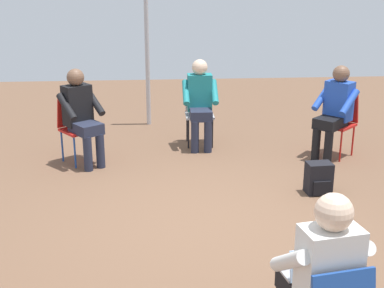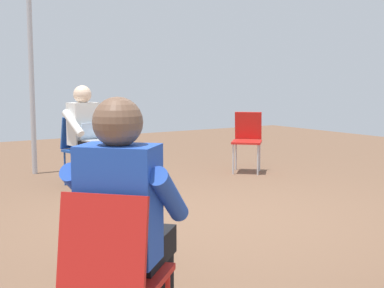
{
  "view_description": "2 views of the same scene",
  "coord_description": "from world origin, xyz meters",
  "px_view_note": "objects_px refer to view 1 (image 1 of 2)",
  "views": [
    {
      "loc": [
        0.61,
        4.82,
        2.4
      ],
      "look_at": [
        0.22,
        -0.29,
        0.74
      ],
      "focal_mm": 50.0,
      "sensor_mm": 36.0,
      "label": 1
    },
    {
      "loc": [
        -2.85,
        -4.01,
        1.31
      ],
      "look_at": [
        -0.27,
        -0.09,
        0.74
      ],
      "focal_mm": 50.0,
      "sensor_mm": 36.0,
      "label": 2
    }
  ],
  "objects_px": {
    "person_with_laptop": "(320,272)",
    "person_in_blue": "(335,108)",
    "chair_southwest": "(340,120)",
    "backpack_near_laptop_user": "(318,180)",
    "chair_southeast": "(76,125)",
    "person_in_black": "(81,112)",
    "person_in_teal": "(200,99)",
    "chair_south": "(199,110)"
  },
  "relations": [
    {
      "from": "person_with_laptop",
      "to": "person_in_teal",
      "type": "distance_m",
      "value": 4.56
    },
    {
      "from": "backpack_near_laptop_user",
      "to": "person_in_black",
      "type": "bearing_deg",
      "value": -23.23
    },
    {
      "from": "chair_southwest",
      "to": "chair_southeast",
      "type": "distance_m",
      "value": 3.52
    },
    {
      "from": "person_with_laptop",
      "to": "person_in_blue",
      "type": "xyz_separation_m",
      "value": [
        -1.43,
        -3.94,
        0.0
      ]
    },
    {
      "from": "chair_south",
      "to": "chair_southwest",
      "type": "distance_m",
      "value": 1.96
    },
    {
      "from": "person_with_laptop",
      "to": "backpack_near_laptop_user",
      "type": "bearing_deg",
      "value": 62.06
    },
    {
      "from": "backpack_near_laptop_user",
      "to": "chair_southwest",
      "type": "bearing_deg",
      "value": -117.28
    },
    {
      "from": "chair_southwest",
      "to": "backpack_near_laptop_user",
      "type": "relative_size",
      "value": 2.36
    },
    {
      "from": "chair_south",
      "to": "backpack_near_laptop_user",
      "type": "height_order",
      "value": "chair_south"
    },
    {
      "from": "chair_southeast",
      "to": "person_in_teal",
      "type": "relative_size",
      "value": 0.69
    },
    {
      "from": "person_with_laptop",
      "to": "person_in_black",
      "type": "bearing_deg",
      "value": 105.16
    },
    {
      "from": "chair_southwest",
      "to": "person_with_laptop",
      "type": "distance_m",
      "value": 4.35
    },
    {
      "from": "person_with_laptop",
      "to": "person_in_teal",
      "type": "relative_size",
      "value": 1.0
    },
    {
      "from": "person_in_blue",
      "to": "chair_south",
      "type": "bearing_deg",
      "value": 22.93
    },
    {
      "from": "person_in_teal",
      "to": "person_in_black",
      "type": "height_order",
      "value": "same"
    },
    {
      "from": "person_in_black",
      "to": "chair_south",
      "type": "bearing_deg",
      "value": 169.96
    },
    {
      "from": "backpack_near_laptop_user",
      "to": "chair_south",
      "type": "bearing_deg",
      "value": -58.87
    },
    {
      "from": "person_in_blue",
      "to": "person_in_black",
      "type": "relative_size",
      "value": 1.0
    },
    {
      "from": "person_with_laptop",
      "to": "person_in_blue",
      "type": "bearing_deg",
      "value": 59.87
    },
    {
      "from": "chair_southwest",
      "to": "person_with_laptop",
      "type": "height_order",
      "value": "person_with_laptop"
    },
    {
      "from": "person_in_black",
      "to": "person_in_blue",
      "type": "bearing_deg",
      "value": 143.78
    },
    {
      "from": "chair_southwest",
      "to": "person_in_blue",
      "type": "height_order",
      "value": "person_in_blue"
    },
    {
      "from": "person_with_laptop",
      "to": "person_in_blue",
      "type": "distance_m",
      "value": 4.19
    },
    {
      "from": "backpack_near_laptop_user",
      "to": "person_in_teal",
      "type": "bearing_deg",
      "value": -56.52
    },
    {
      "from": "chair_southwest",
      "to": "backpack_near_laptop_user",
      "type": "bearing_deg",
      "value": 109.9
    },
    {
      "from": "chair_southwest",
      "to": "chair_south",
      "type": "bearing_deg",
      "value": 27.42
    },
    {
      "from": "person_with_laptop",
      "to": "chair_southeast",
      "type": "bearing_deg",
      "value": 105.55
    },
    {
      "from": "person_in_black",
      "to": "chair_southwest",
      "type": "bearing_deg",
      "value": 145.68
    },
    {
      "from": "person_in_teal",
      "to": "person_with_laptop",
      "type": "bearing_deg",
      "value": 94.47
    },
    {
      "from": "person_in_blue",
      "to": "person_with_laptop",
      "type": "bearing_deg",
      "value": 117.31
    },
    {
      "from": "person_in_teal",
      "to": "person_in_blue",
      "type": "height_order",
      "value": "same"
    },
    {
      "from": "chair_southwest",
      "to": "person_in_teal",
      "type": "xyz_separation_m",
      "value": [
        1.85,
        -0.5,
        0.2
      ]
    },
    {
      "from": "chair_southeast",
      "to": "person_in_teal",
      "type": "distance_m",
      "value": 1.75
    },
    {
      "from": "chair_southwest",
      "to": "person_with_laptop",
      "type": "xyz_separation_m",
      "value": [
        1.55,
        4.06,
        0.2
      ]
    },
    {
      "from": "chair_south",
      "to": "person_in_blue",
      "type": "distance_m",
      "value": 1.9
    },
    {
      "from": "chair_southeast",
      "to": "backpack_near_laptop_user",
      "type": "relative_size",
      "value": 2.36
    },
    {
      "from": "chair_southwest",
      "to": "person_in_blue",
      "type": "bearing_deg",
      "value": 90.0
    },
    {
      "from": "person_in_black",
      "to": "chair_southeast",
      "type": "bearing_deg",
      "value": -90.0
    },
    {
      "from": "chair_south",
      "to": "person_in_blue",
      "type": "relative_size",
      "value": 0.69
    },
    {
      "from": "person_in_teal",
      "to": "person_in_blue",
      "type": "xyz_separation_m",
      "value": [
        -1.73,
        0.61,
        0.0
      ]
    },
    {
      "from": "chair_southwest",
      "to": "chair_southeast",
      "type": "bearing_deg",
      "value": 46.76
    },
    {
      "from": "person_with_laptop",
      "to": "person_in_black",
      "type": "relative_size",
      "value": 1.0
    }
  ]
}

